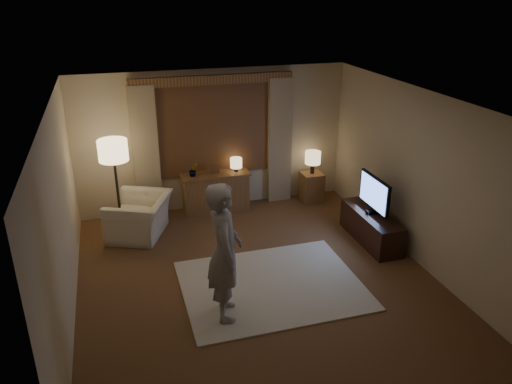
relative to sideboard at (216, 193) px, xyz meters
name	(u,v)px	position (x,y,z in m)	size (l,w,h in m)	color
room	(247,181)	(0.05, -2.00, 0.98)	(5.04, 5.54, 2.64)	brown
rug	(272,285)	(0.20, -2.72, -0.34)	(2.50, 2.00, 0.02)	beige
sideboard	(216,193)	(0.00, 0.00, 0.00)	(1.20, 0.40, 0.70)	brown
picture_frame	(215,171)	(0.00, 0.00, 0.45)	(0.16, 0.02, 0.20)	brown
plant	(193,170)	(-0.40, 0.00, 0.50)	(0.17, 0.13, 0.30)	#999999
table_lamp_sideboard	(236,163)	(0.40, 0.00, 0.55)	(0.22, 0.22, 0.30)	black
floor_lamp	(114,156)	(-1.75, -0.39, 1.03)	(0.48, 0.48, 1.65)	black
armchair	(140,217)	(-1.44, -0.61, -0.01)	(1.05, 0.91, 0.68)	beige
side_table	(312,187)	(1.91, -0.05, -0.07)	(0.40, 0.40, 0.56)	brown
table_lamp_side	(313,158)	(1.91, -0.05, 0.52)	(0.30, 0.30, 0.44)	black
tv_stand	(371,227)	(2.20, -1.91, -0.10)	(0.45, 1.40, 0.50)	black
tv	(374,194)	(2.20, -1.91, 0.50)	(0.21, 0.87, 0.63)	black
person	(224,252)	(-0.57, -3.19, 0.58)	(0.66, 0.44, 1.82)	#9D9791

